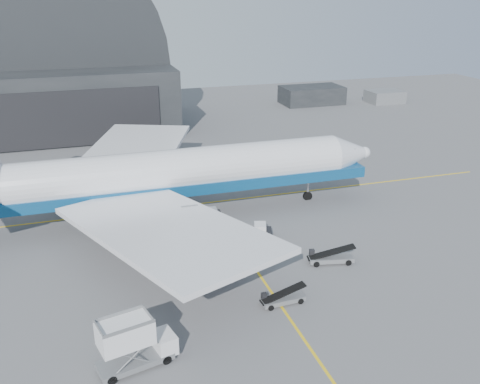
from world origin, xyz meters
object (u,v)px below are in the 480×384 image
object	(u,v)px
catering_truck	(133,344)
belt_loader_a	(282,298)
pushback_tug	(256,232)
belt_loader_b	(330,258)
airliner	(164,175)

from	to	relation	value
catering_truck	belt_loader_a	xyz separation A→B (m)	(13.33, 4.47, -1.51)
pushback_tug	belt_loader_a	distance (m)	13.22
belt_loader_a	belt_loader_b	size ratio (longest dim) A/B	0.87
airliner	belt_loader_a	size ratio (longest dim) A/B	12.90
airliner	catering_truck	distance (m)	27.16
pushback_tug	catering_truck	bearing A→B (deg)	-113.70
pushback_tug	belt_loader_b	size ratio (longest dim) A/B	0.83
airliner	belt_loader_a	xyz separation A→B (m)	(6.40, -21.59, -4.84)
belt_loader_a	airliner	bearing A→B (deg)	102.81
catering_truck	airliner	bearing A→B (deg)	61.35
belt_loader_b	belt_loader_a	bearing A→B (deg)	-131.74
airliner	belt_loader_b	size ratio (longest dim) A/B	11.20
catering_truck	pushback_tug	world-z (taller)	catering_truck
catering_truck	belt_loader_b	distance (m)	22.92
airliner	belt_loader_a	distance (m)	23.03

